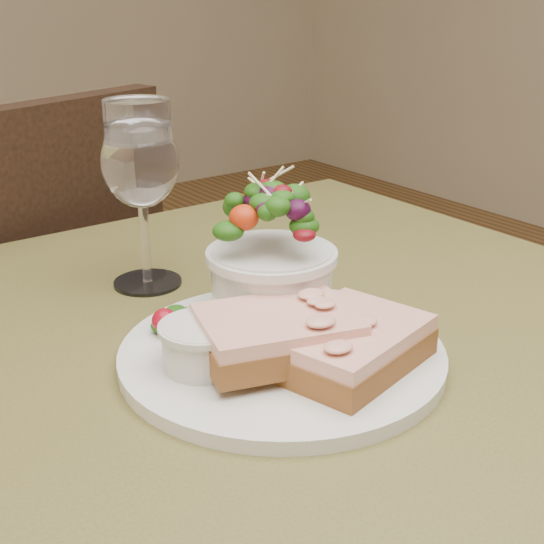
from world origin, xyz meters
TOP-DOWN VIEW (x-y plane):
  - cafe_table at (0.00, 0.00)m, footprint 0.80×0.80m
  - chair_far at (-0.10, 0.62)m, footprint 0.53×0.53m
  - dinner_plate at (-0.02, -0.03)m, footprint 0.27×0.27m
  - sandwich_front at (0.01, -0.08)m, footprint 0.14×0.12m
  - sandwich_back at (-0.04, -0.05)m, footprint 0.14×0.12m
  - ramekin at (-0.09, -0.02)m, footprint 0.06×0.06m
  - salad_bowl at (0.01, 0.03)m, footprint 0.11×0.11m
  - garnish at (-0.07, 0.06)m, footprint 0.05×0.04m
  - wine_glass at (-0.03, 0.18)m, footprint 0.08×0.08m

SIDE VIEW (x-z plane):
  - chair_far at x=-0.10m, z-range -0.16..0.74m
  - cafe_table at x=0.00m, z-range 0.27..1.02m
  - dinner_plate at x=-0.02m, z-range 0.75..0.76m
  - garnish at x=-0.07m, z-range 0.76..0.78m
  - sandwich_front at x=0.01m, z-range 0.76..0.80m
  - ramekin at x=-0.09m, z-range 0.76..0.80m
  - sandwich_back at x=-0.04m, z-range 0.77..0.80m
  - salad_bowl at x=0.01m, z-range 0.76..0.88m
  - wine_glass at x=-0.03m, z-range 0.79..0.96m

